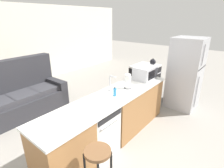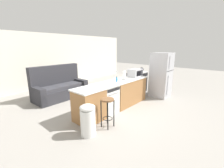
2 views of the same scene
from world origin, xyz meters
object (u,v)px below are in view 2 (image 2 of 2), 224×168
(microwave, at_px, (135,73))
(soap_bottle, at_px, (117,79))
(bar_stool, at_px, (108,107))
(paper_towel_roll, at_px, (124,75))
(trash_bin, at_px, (88,120))
(dishwasher, at_px, (106,99))
(stove_range, at_px, (137,81))
(kettle, at_px, (142,69))
(couch, at_px, (59,88))
(refrigerator, at_px, (161,75))

(microwave, bearing_deg, soap_bottle, -177.97)
(microwave, bearing_deg, bar_stool, -164.49)
(paper_towel_roll, bearing_deg, trash_bin, -166.02)
(dishwasher, distance_m, bar_stool, 0.85)
(stove_range, relative_size, microwave, 1.80)
(dishwasher, distance_m, soap_bottle, 0.70)
(microwave, bearing_deg, kettle, 19.22)
(couch, bearing_deg, soap_bottle, -75.38)
(microwave, xyz_separation_m, trash_bin, (-2.71, -0.52, -0.66))
(soap_bottle, bearing_deg, kettle, 11.23)
(dishwasher, height_order, couch, couch)
(soap_bottle, bearing_deg, couch, 104.62)
(refrigerator, relative_size, microwave, 3.50)
(refrigerator, xyz_separation_m, couch, (-2.79, 2.91, -0.48))
(kettle, relative_size, trash_bin, 0.28)
(microwave, bearing_deg, paper_towel_roll, -178.77)
(dishwasher, xyz_separation_m, trash_bin, (-1.16, -0.52, -0.04))
(refrigerator, bearing_deg, dishwasher, 168.07)
(dishwasher, relative_size, refrigerator, 0.48)
(paper_towel_roll, height_order, kettle, paper_towel_roll)
(stove_range, distance_m, trash_bin, 3.91)
(stove_range, bearing_deg, soap_bottle, -164.78)
(kettle, bearing_deg, couch, 146.75)
(soap_bottle, bearing_deg, bar_stool, -151.62)
(dishwasher, relative_size, bar_stool, 1.14)
(couch, bearing_deg, microwave, -53.59)
(kettle, bearing_deg, dishwasher, -171.32)
(microwave, relative_size, couch, 0.25)
(dishwasher, bearing_deg, bar_stool, -134.94)
(paper_towel_roll, distance_m, trash_bin, 2.19)
(microwave, distance_m, paper_towel_roll, 0.69)
(soap_bottle, bearing_deg, stove_range, 15.22)
(paper_towel_roll, distance_m, couch, 2.68)
(stove_range, xyz_separation_m, microwave, (-1.05, -0.55, 0.59))
(dishwasher, relative_size, kettle, 4.10)
(refrigerator, relative_size, paper_towel_roll, 6.20)
(paper_towel_roll, height_order, bar_stool, paper_towel_roll)
(microwave, height_order, soap_bottle, microwave)
(soap_bottle, bearing_deg, dishwasher, 174.62)
(dishwasher, relative_size, microwave, 1.68)
(stove_range, height_order, kettle, kettle)
(stove_range, bearing_deg, kettle, -36.68)
(couch, bearing_deg, paper_towel_roll, -66.11)
(stove_range, distance_m, couch, 3.33)
(stove_range, bearing_deg, refrigerator, -90.01)
(paper_towel_roll, xyz_separation_m, trash_bin, (-2.02, -0.50, -0.66))
(soap_bottle, xyz_separation_m, trash_bin, (-1.59, -0.48, -0.59))
(microwave, bearing_deg, dishwasher, 179.95)
(trash_bin, bearing_deg, couch, 71.47)
(trash_bin, bearing_deg, refrigerator, -0.46)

